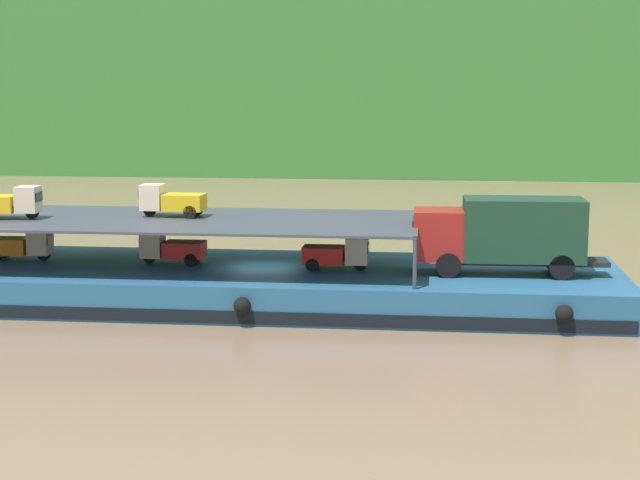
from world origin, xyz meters
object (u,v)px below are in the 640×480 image
Objects in this scene: mini_truck_lower_mid at (337,253)px; mini_truck_upper_stern at (9,202)px; cargo_barge at (262,285)px; mini_truck_upper_mid at (172,201)px; covered_lorry at (503,233)px; mini_truck_lower_stern at (21,245)px; mini_truck_lower_aft at (172,248)px.

mini_truck_upper_stern is at bearing -178.09° from mini_truck_lower_mid.
mini_truck_lower_mid is at bearing 1.91° from mini_truck_upper_stern.
cargo_barge is 5.35m from mini_truck_upper_mid.
mini_truck_lower_stern is at bearing 177.65° from covered_lorry.
mini_truck_upper_stern is at bearing -171.04° from mini_truck_lower_aft.
mini_truck_lower_stern is at bearing -177.98° from mini_truck_upper_mid.
mini_truck_upper_stern is (-10.70, -0.73, 3.44)m from cargo_barge.
covered_lorry is at bearing -4.44° from mini_truck_upper_mid.
mini_truck_lower_mid is 0.99× the size of mini_truck_upper_mid.
mini_truck_upper_stern is (-13.89, -0.46, 2.00)m from mini_truck_lower_mid.
mini_truck_lower_mid is at bearing -4.76° from mini_truck_lower_aft.
mini_truck_upper_mid is at bearing 2.02° from mini_truck_lower_stern.
mini_truck_upper_mid is (6.70, 0.24, 2.00)m from mini_truck_lower_stern.
mini_truck_lower_stern is 13.95m from mini_truck_lower_mid.
cargo_barge is 3.79× the size of covered_lorry.
cargo_barge is 4.24m from mini_truck_lower_aft.
cargo_barge is at bearing -2.48° from mini_truck_lower_stern.
mini_truck_lower_stern is 6.76m from mini_truck_lower_aft.
mini_truck_upper_mid reaches higher than covered_lorry.
covered_lorry is 14.08m from mini_truck_upper_mid.
mini_truck_lower_aft is 7.19m from mini_truck_lower_mid.
mini_truck_lower_aft is 0.98× the size of mini_truck_upper_stern.
covered_lorry is at bearing -1.03° from mini_truck_lower_mid.
mini_truck_upper_stern is at bearing -179.06° from covered_lorry.
covered_lorry reaches higher than mini_truck_lower_aft.
mini_truck_lower_aft is at bearing -1.12° from mini_truck_lower_stern.
mini_truck_lower_aft is 1.00× the size of mini_truck_lower_mid.
mini_truck_lower_stern is at bearing 91.97° from mini_truck_upper_stern.
cargo_barge is at bearing -9.88° from mini_truck_upper_mid.
mini_truck_lower_aft and mini_truck_lower_mid have the same top height.
mini_truck_lower_aft reaches higher than cargo_barge.
mini_truck_lower_stern is (-20.71, 0.85, -1.00)m from covered_lorry.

